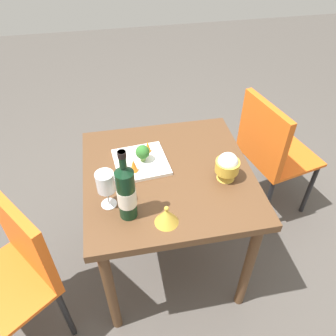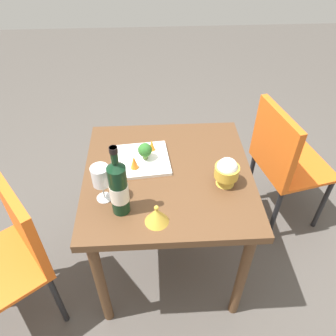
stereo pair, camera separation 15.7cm
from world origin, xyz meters
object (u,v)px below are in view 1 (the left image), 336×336
chair_by_wall (15,266)px  broccoli_floret (143,152)px  wine_glass (105,183)px  carrot_garnish_left (134,165)px  chair_near_window (269,148)px  serving_plate (141,162)px  rice_bowl (227,166)px  wine_bottle (126,192)px  carrot_garnish_right (148,147)px  rice_bowl_lid (167,216)px

chair_by_wall → broccoli_floret: 0.75m
chair_by_wall → wine_glass: 0.55m
broccoli_floret → carrot_garnish_left: size_ratio=1.27×
chair_near_window → chair_by_wall: same height
chair_by_wall → carrot_garnish_left: bearing=-100.7°
serving_plate → rice_bowl: bearing=-115.2°
wine_bottle → carrot_garnish_right: 0.41m
carrot_garnish_left → chair_by_wall: bearing=115.7°
wine_glass → carrot_garnish_right: 0.38m
chair_near_window → wine_bottle: wine_bottle is taller
wine_glass → rice_bowl: bearing=-83.4°
wine_bottle → wine_glass: (0.07, 0.08, -0.01)m
rice_bowl_lid → carrot_garnish_right: 0.45m
wine_glass → carrot_garnish_right: size_ratio=2.95×
chair_near_window → rice_bowl_lid: chair_near_window is taller
carrot_garnish_left → wine_glass: bearing=143.6°
chair_by_wall → rice_bowl: bearing=-117.1°
wine_bottle → carrot_garnish_left: bearing=-11.8°
wine_bottle → broccoli_floret: wine_bottle is taller
rice_bowl_lid → wine_bottle: bearing=64.6°
chair_near_window → carrot_garnish_left: 0.93m
wine_bottle → carrot_garnish_right: (0.38, -0.14, -0.09)m
serving_plate → carrot_garnish_right: bearing=-34.7°
chair_near_window → carrot_garnish_left: (-0.28, 0.85, 0.25)m
rice_bowl → serving_plate: bearing=64.8°
serving_plate → carrot_garnish_right: size_ratio=4.50×
broccoli_floret → carrot_garnish_right: broccoli_floret is taller
chair_near_window → broccoli_floret: size_ratio=9.91×
chair_near_window → wine_bottle: 1.09m
wine_glass → carrot_garnish_right: bearing=-35.1°
wine_glass → rice_bowl: (0.06, -0.54, -0.05)m
rice_bowl_lid → chair_by_wall: bearing=86.1°
chair_near_window → rice_bowl_lid: bearing=-64.4°
chair_by_wall → broccoli_floret: size_ratio=9.91×
broccoli_floret → carrot_garnish_right: (0.06, -0.03, -0.02)m
rice_bowl → serving_plate: 0.42m
chair_by_wall → wine_bottle: 0.61m
broccoli_floret → chair_near_window: bearing=-74.8°
chair_by_wall → wine_bottle: wine_bottle is taller
wine_bottle → wine_glass: bearing=47.3°
wine_bottle → rice_bowl: (0.13, -0.46, -0.06)m
wine_bottle → serving_plate: wine_bottle is taller
wine_bottle → carrot_garnish_left: size_ratio=5.02×
wine_glass → rice_bowl_lid: bearing=-122.2°
chair_by_wall → wine_glass: bearing=-113.9°
chair_by_wall → carrot_garnish_right: bearing=-94.6°
wine_glass → rice_bowl_lid: 0.28m
wine_bottle → rice_bowl_lid: bearing=-115.4°
serving_plate → chair_near_window: bearing=-74.8°
chair_near_window → chair_by_wall: size_ratio=1.00×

